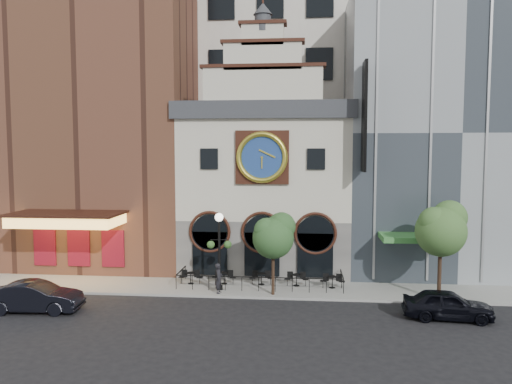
{
  "coord_description": "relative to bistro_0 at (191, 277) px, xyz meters",
  "views": [
    {
      "loc": [
        2.69,
        -29.49,
        9.01
      ],
      "look_at": [
        -0.61,
        6.0,
        6.04
      ],
      "focal_mm": 35.0,
      "sensor_mm": 36.0,
      "label": 1
    }
  ],
  "objects": [
    {
      "name": "car_left",
      "position": [
        -7.5,
        -6.02,
        0.23
      ],
      "size": [
        5.23,
        2.11,
        1.69
      ],
      "primitive_type": "imported",
      "rotation": [
        0.0,
        0.0,
        1.63
      ],
      "color": "black",
      "rests_on": "ground"
    },
    {
      "name": "bistro_0",
      "position": [
        0.0,
        0.0,
        0.0
      ],
      "size": [
        1.58,
        0.68,
        0.9
      ],
      "color": "black",
      "rests_on": "sidewalk"
    },
    {
      "name": "bistro_4",
      "position": [
        9.34,
        -0.14,
        0.0
      ],
      "size": [
        1.58,
        0.68,
        0.9
      ],
      "color": "black",
      "rests_on": "sidewalk"
    },
    {
      "name": "lamppost",
      "position": [
        2.14,
        -1.21,
        2.58
      ],
      "size": [
        1.57,
        0.62,
        4.93
      ],
      "rotation": [
        0.0,
        0.0,
        0.11
      ],
      "color": "black",
      "rests_on": "sidewalk"
    },
    {
      "name": "retail_building",
      "position": [
        17.65,
        7.43,
        9.53
      ],
      "size": [
        14.0,
        14.4,
        20.0
      ],
      "color": "gray",
      "rests_on": "ground"
    },
    {
      "name": "clock_building",
      "position": [
        4.65,
        5.27,
        6.07
      ],
      "size": [
        12.6,
        8.78,
        18.65
      ],
      "color": "#605E5B",
      "rests_on": "ground"
    },
    {
      "name": "ground",
      "position": [
        4.65,
        -2.55,
        -0.61
      ],
      "size": [
        120.0,
        120.0,
        0.0
      ],
      "primitive_type": "plane",
      "color": "black",
      "rests_on": "ground"
    },
    {
      "name": "pedestrian",
      "position": [
        2.22,
        -1.95,
        0.47
      ],
      "size": [
        0.51,
        0.72,
        1.86
      ],
      "primitive_type": "imported",
      "rotation": [
        0.0,
        0.0,
        1.47
      ],
      "color": "black",
      "rests_on": "sidewalk"
    },
    {
      "name": "bistro_2",
      "position": [
        4.71,
        0.24,
        0.0
      ],
      "size": [
        1.58,
        0.68,
        0.9
      ],
      "color": "black",
      "rests_on": "sidewalk"
    },
    {
      "name": "tree_left",
      "position": [
        5.65,
        -1.91,
        3.26
      ],
      "size": [
        2.64,
        2.54,
        5.08
      ],
      "color": "#382619",
      "rests_on": "sidewalk"
    },
    {
      "name": "theater_building",
      "position": [
        -8.35,
        7.41,
        11.99
      ],
      "size": [
        14.0,
        15.6,
        25.0
      ],
      "color": "brown",
      "rests_on": "ground"
    },
    {
      "name": "bistro_3",
      "position": [
        7.02,
        0.15,
        0.0
      ],
      "size": [
        1.58,
        0.68,
        0.9
      ],
      "color": "black",
      "rests_on": "sidewalk"
    },
    {
      "name": "office_tower",
      "position": [
        4.65,
        17.45,
        19.39
      ],
      "size": [
        20.0,
        16.0,
        40.0
      ],
      "primitive_type": "cube",
      "color": "silver",
      "rests_on": "ground"
    },
    {
      "name": "cafe_railing",
      "position": [
        4.65,
        -0.05,
        -0.01
      ],
      "size": [
        10.6,
        2.6,
        0.9
      ],
      "primitive_type": null,
      "color": "black",
      "rests_on": "sidewalk"
    },
    {
      "name": "sidewalk",
      "position": [
        4.65,
        -0.05,
        -0.54
      ],
      "size": [
        44.0,
        5.0,
        0.15
      ],
      "primitive_type": "cube",
      "color": "gray",
      "rests_on": "ground"
    },
    {
      "name": "tree_right",
      "position": [
        15.54,
        -2.12,
        3.88
      ],
      "size": [
        3.08,
        2.96,
        5.93
      ],
      "color": "#382619",
      "rests_on": "sidewalk"
    },
    {
      "name": "bistro_1",
      "position": [
        2.22,
        0.2,
        0.0
      ],
      "size": [
        1.58,
        0.68,
        0.9
      ],
      "color": "black",
      "rests_on": "sidewalk"
    },
    {
      "name": "car_right",
      "position": [
        15.15,
        -5.17,
        0.18
      ],
      "size": [
        4.8,
        2.24,
        1.59
      ],
      "primitive_type": "imported",
      "rotation": [
        0.0,
        0.0,
        1.49
      ],
      "color": "black",
      "rests_on": "ground"
    }
  ]
}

